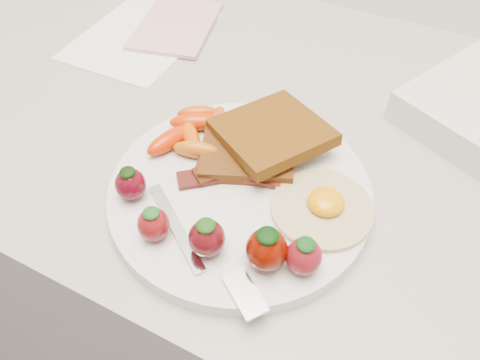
% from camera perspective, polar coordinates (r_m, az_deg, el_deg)
% --- Properties ---
extents(counter, '(2.00, 0.60, 0.90)m').
position_cam_1_polar(counter, '(0.94, 4.77, -14.40)').
color(counter, gray).
rests_on(counter, ground).
extents(plate, '(0.27, 0.27, 0.02)m').
position_cam_1_polar(plate, '(0.49, -0.00, -1.49)').
color(plate, silver).
rests_on(plate, counter).
extents(toast_lower, '(0.13, 0.13, 0.01)m').
position_cam_1_polar(toast_lower, '(0.51, 0.94, 3.98)').
color(toast_lower, '#442A0E').
rests_on(toast_lower, plate).
extents(toast_upper, '(0.15, 0.15, 0.02)m').
position_cam_1_polar(toast_upper, '(0.51, 3.91, 5.86)').
color(toast_upper, '#502505').
rests_on(toast_upper, toast_lower).
extents(fried_egg, '(0.13, 0.13, 0.02)m').
position_cam_1_polar(fried_egg, '(0.46, 10.08, -3.20)').
color(fried_egg, beige).
rests_on(fried_egg, plate).
extents(bacon_strips, '(0.11, 0.10, 0.01)m').
position_cam_1_polar(bacon_strips, '(0.49, -1.02, 1.21)').
color(bacon_strips, black).
rests_on(bacon_strips, plate).
extents(baby_carrots, '(0.08, 0.11, 0.02)m').
position_cam_1_polar(baby_carrots, '(0.53, -5.66, 5.99)').
color(baby_carrots, '#C32E00').
rests_on(baby_carrots, plate).
extents(strawberries, '(0.21, 0.06, 0.05)m').
position_cam_1_polar(strawberries, '(0.42, -2.56, -6.40)').
color(strawberries, '#4E0512').
rests_on(strawberries, plate).
extents(fork, '(0.16, 0.09, 0.00)m').
position_cam_1_polar(fork, '(0.43, -4.25, -9.07)').
color(fork, silver).
rests_on(fork, plate).
extents(paper_sheet, '(0.17, 0.22, 0.00)m').
position_cam_1_polar(paper_sheet, '(0.75, -11.96, 16.89)').
color(paper_sheet, white).
rests_on(paper_sheet, counter).
extents(notepad, '(0.14, 0.18, 0.01)m').
position_cam_1_polar(notepad, '(0.76, -7.79, 18.18)').
color(notepad, '#D7A0A3').
rests_on(notepad, paper_sheet).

